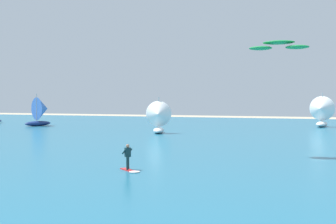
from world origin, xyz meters
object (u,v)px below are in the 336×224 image
sailboat_leading (41,111)px  sailboat_center_horizon (158,117)px  sailboat_far_right (321,111)px  kite (279,46)px  kitesurfer (129,161)px

sailboat_leading → sailboat_center_horizon: (24.29, -8.28, -0.28)m
sailboat_far_right → sailboat_leading: 46.84m
kite → sailboat_center_horizon: size_ratio=0.96×
kitesurfer → sailboat_far_right: 48.96m
sailboat_center_horizon → kite: bearing=-47.1°
sailboat_far_right → sailboat_center_horizon: sailboat_far_right is taller
kitesurfer → kite: kite is taller
sailboat_leading → kitesurfer: bearing=-47.7°
sailboat_leading → sailboat_far_right: bearing=14.7°
kite → sailboat_leading: (-40.70, 25.95, -6.24)m
kitesurfer → kite: bearing=47.1°
kite → sailboat_leading: size_ratio=0.85×
kite → sailboat_center_horizon: 24.99m
sailboat_far_right → kitesurfer: bearing=-105.7°
kite → sailboat_center_horizon: bearing=132.9°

